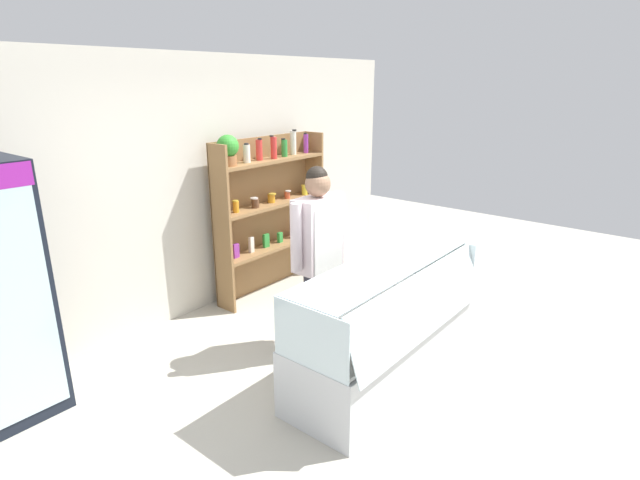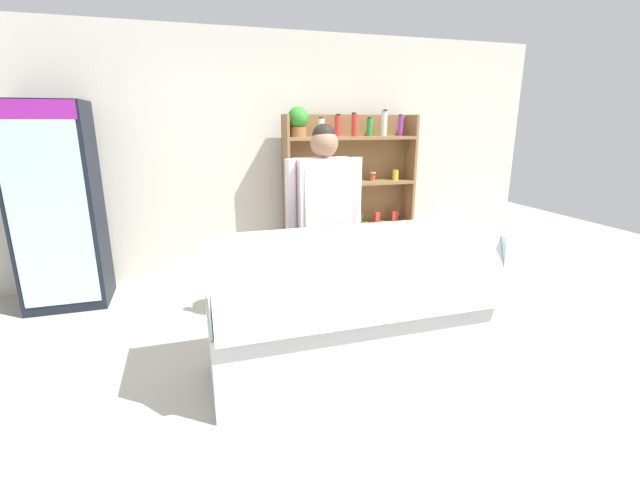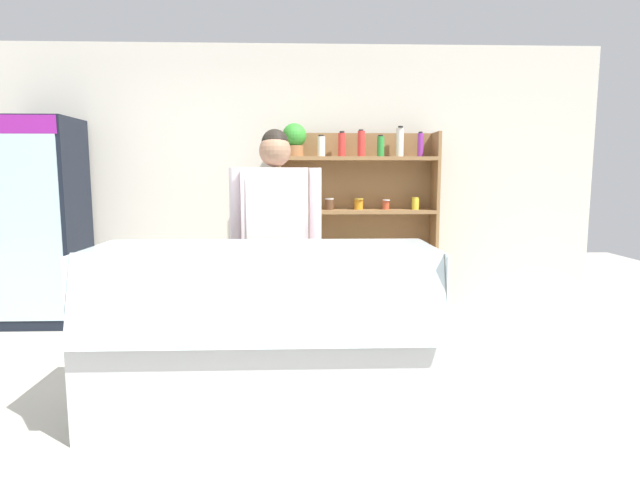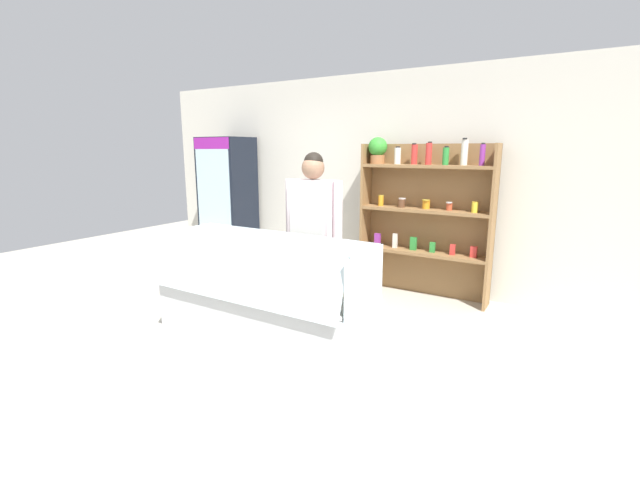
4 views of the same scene
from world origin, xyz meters
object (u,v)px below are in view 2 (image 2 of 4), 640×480
drinks_fridge (58,207)px  shop_clerk (324,210)px  deli_display_case (351,330)px  shelving_unit (345,182)px

drinks_fridge → shop_clerk: size_ratio=1.12×
shop_clerk → deli_display_case: bearing=-92.9°
drinks_fridge → shelving_unit: bearing=3.2°
drinks_fridge → shop_clerk: (2.26, -1.18, 0.07)m
drinks_fridge → shelving_unit: (2.94, 0.16, 0.10)m
deli_display_case → shop_clerk: size_ratio=1.14×
drinks_fridge → deli_display_case: size_ratio=0.98×
deli_display_case → drinks_fridge: bearing=139.0°
deli_display_case → shop_clerk: (0.04, 0.76, 0.72)m
shelving_unit → shop_clerk: (-0.68, -1.34, -0.03)m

